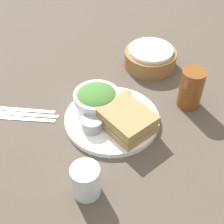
{
  "coord_description": "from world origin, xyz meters",
  "views": [
    {
      "loc": [
        0.27,
        -0.57,
        0.65
      ],
      "look_at": [
        0.0,
        0.0,
        0.04
      ],
      "focal_mm": 50.0,
      "sensor_mm": 36.0,
      "label": 1
    }
  ],
  "objects_px": {
    "knife": "(25,114)",
    "water_glass": "(86,181)",
    "bread_basket": "(149,57)",
    "fork": "(23,119)",
    "sandwich": "(126,120)",
    "plate": "(112,119)",
    "drink_glass": "(191,88)",
    "spoon": "(27,110)",
    "salad_bowl": "(97,99)",
    "dressing_cup": "(92,123)"
  },
  "relations": [
    {
      "from": "spoon",
      "to": "fork",
      "type": "bearing_deg",
      "value": 90.0
    },
    {
      "from": "water_glass",
      "to": "bread_basket",
      "type": "bearing_deg",
      "value": 95.28
    },
    {
      "from": "bread_basket",
      "to": "fork",
      "type": "xyz_separation_m",
      "value": [
        -0.23,
        -0.41,
        -0.03
      ]
    },
    {
      "from": "fork",
      "to": "sandwich",
      "type": "bearing_deg",
      "value": 176.94
    },
    {
      "from": "plate",
      "to": "sandwich",
      "type": "distance_m",
      "value": 0.07
    },
    {
      "from": "drink_glass",
      "to": "fork",
      "type": "xyz_separation_m",
      "value": [
        -0.41,
        -0.27,
        -0.06
      ]
    },
    {
      "from": "plate",
      "to": "drink_glass",
      "type": "bearing_deg",
      "value": 43.22
    },
    {
      "from": "fork",
      "to": "dressing_cup",
      "type": "bearing_deg",
      "value": 172.14
    },
    {
      "from": "drink_glass",
      "to": "knife",
      "type": "xyz_separation_m",
      "value": [
        -0.42,
        -0.26,
        -0.06
      ]
    },
    {
      "from": "plate",
      "to": "salad_bowl",
      "type": "relative_size",
      "value": 2.06
    },
    {
      "from": "bread_basket",
      "to": "plate",
      "type": "bearing_deg",
      "value": -89.5
    },
    {
      "from": "plate",
      "to": "water_glass",
      "type": "relative_size",
      "value": 3.14
    },
    {
      "from": "knife",
      "to": "plate",
      "type": "bearing_deg",
      "value": 180.0
    },
    {
      "from": "sandwich",
      "to": "drink_glass",
      "type": "bearing_deg",
      "value": 55.76
    },
    {
      "from": "spoon",
      "to": "drink_glass",
      "type": "bearing_deg",
      "value": -170.84
    },
    {
      "from": "sandwich",
      "to": "drink_glass",
      "type": "relative_size",
      "value": 1.43
    },
    {
      "from": "bread_basket",
      "to": "fork",
      "type": "distance_m",
      "value": 0.47
    },
    {
      "from": "salad_bowl",
      "to": "dressing_cup",
      "type": "distance_m",
      "value": 0.08
    },
    {
      "from": "plate",
      "to": "dressing_cup",
      "type": "bearing_deg",
      "value": -116.52
    },
    {
      "from": "salad_bowl",
      "to": "fork",
      "type": "bearing_deg",
      "value": -146.24
    },
    {
      "from": "drink_glass",
      "to": "bread_basket",
      "type": "xyz_separation_m",
      "value": [
        -0.18,
        0.14,
        -0.03
      ]
    },
    {
      "from": "bread_basket",
      "to": "knife",
      "type": "distance_m",
      "value": 0.46
    },
    {
      "from": "dressing_cup",
      "to": "drink_glass",
      "type": "distance_m",
      "value": 0.31
    },
    {
      "from": "sandwich",
      "to": "bread_basket",
      "type": "bearing_deg",
      "value": 99.64
    },
    {
      "from": "drink_glass",
      "to": "fork",
      "type": "distance_m",
      "value": 0.5
    },
    {
      "from": "fork",
      "to": "knife",
      "type": "bearing_deg",
      "value": -90.0
    },
    {
      "from": "spoon",
      "to": "salad_bowl",
      "type": "bearing_deg",
      "value": -175.77
    },
    {
      "from": "bread_basket",
      "to": "water_glass",
      "type": "xyz_separation_m",
      "value": [
        0.05,
        -0.54,
        0.01
      ]
    },
    {
      "from": "dressing_cup",
      "to": "salad_bowl",
      "type": "bearing_deg",
      "value": 108.82
    },
    {
      "from": "sandwich",
      "to": "knife",
      "type": "bearing_deg",
      "value": -166.43
    },
    {
      "from": "plate",
      "to": "drink_glass",
      "type": "height_order",
      "value": "drink_glass"
    },
    {
      "from": "dressing_cup",
      "to": "drink_glass",
      "type": "relative_size",
      "value": 0.5
    },
    {
      "from": "bread_basket",
      "to": "spoon",
      "type": "height_order",
      "value": "bread_basket"
    },
    {
      "from": "plate",
      "to": "fork",
      "type": "distance_m",
      "value": 0.26
    },
    {
      "from": "sandwich",
      "to": "salad_bowl",
      "type": "xyz_separation_m",
      "value": [
        -0.11,
        0.03,
        0.01
      ]
    },
    {
      "from": "drink_glass",
      "to": "spoon",
      "type": "distance_m",
      "value": 0.49
    },
    {
      "from": "sandwich",
      "to": "salad_bowl",
      "type": "distance_m",
      "value": 0.11
    },
    {
      "from": "plate",
      "to": "spoon",
      "type": "distance_m",
      "value": 0.26
    },
    {
      "from": "drink_glass",
      "to": "bread_basket",
      "type": "distance_m",
      "value": 0.23
    },
    {
      "from": "dressing_cup",
      "to": "bread_basket",
      "type": "xyz_separation_m",
      "value": [
        0.03,
        0.37,
        -0.0
      ]
    },
    {
      "from": "spoon",
      "to": "water_glass",
      "type": "height_order",
      "value": "water_glass"
    },
    {
      "from": "plate",
      "to": "salad_bowl",
      "type": "height_order",
      "value": "salad_bowl"
    },
    {
      "from": "plate",
      "to": "spoon",
      "type": "height_order",
      "value": "plate"
    },
    {
      "from": "fork",
      "to": "drink_glass",
      "type": "bearing_deg",
      "value": -166.73
    },
    {
      "from": "fork",
      "to": "salad_bowl",
      "type": "bearing_deg",
      "value": -166.26
    },
    {
      "from": "sandwich",
      "to": "knife",
      "type": "height_order",
      "value": "sandwich"
    },
    {
      "from": "salad_bowl",
      "to": "dressing_cup",
      "type": "height_order",
      "value": "salad_bowl"
    },
    {
      "from": "salad_bowl",
      "to": "spoon",
      "type": "xyz_separation_m",
      "value": [
        -0.19,
        -0.09,
        -0.05
      ]
    },
    {
      "from": "knife",
      "to": "water_glass",
      "type": "xyz_separation_m",
      "value": [
        0.29,
        -0.15,
        0.04
      ]
    },
    {
      "from": "bread_basket",
      "to": "knife",
      "type": "xyz_separation_m",
      "value": [
        -0.24,
        -0.39,
        -0.03
      ]
    }
  ]
}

